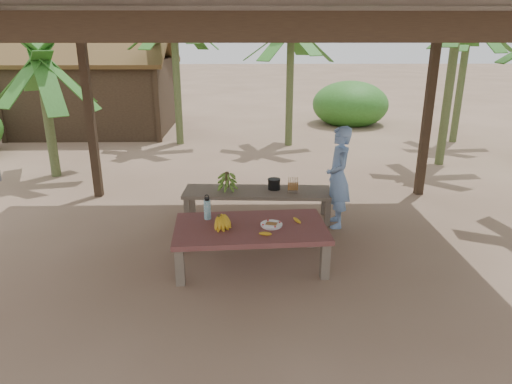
{
  "coord_description": "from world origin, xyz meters",
  "views": [
    {
      "loc": [
        -0.22,
        -5.24,
        2.66
      ],
      "look_at": [
        -0.11,
        0.13,
        0.8
      ],
      "focal_mm": 32.0,
      "sensor_mm": 36.0,
      "label": 1
    }
  ],
  "objects_px": {
    "woman": "(338,177)",
    "work_table": "(251,231)",
    "water_flask": "(207,209)",
    "cooking_pot": "(274,184)",
    "bench": "(257,194)",
    "plate": "(271,225)",
    "ripe_banana_bunch": "(219,220)"
  },
  "relations": [
    {
      "from": "cooking_pot",
      "to": "ripe_banana_bunch",
      "type": "bearing_deg",
      "value": -115.64
    },
    {
      "from": "ripe_banana_bunch",
      "to": "woman",
      "type": "distance_m",
      "value": 2.04
    },
    {
      "from": "bench",
      "to": "plate",
      "type": "distance_m",
      "value": 1.47
    },
    {
      "from": "water_flask",
      "to": "cooking_pot",
      "type": "distance_m",
      "value": 1.56
    },
    {
      "from": "cooking_pot",
      "to": "woman",
      "type": "distance_m",
      "value": 0.98
    },
    {
      "from": "plate",
      "to": "water_flask",
      "type": "distance_m",
      "value": 0.82
    },
    {
      "from": "bench",
      "to": "plate",
      "type": "bearing_deg",
      "value": -81.88
    },
    {
      "from": "work_table",
      "to": "bench",
      "type": "relative_size",
      "value": 0.84
    },
    {
      "from": "work_table",
      "to": "ripe_banana_bunch",
      "type": "relative_size",
      "value": 6.43
    },
    {
      "from": "water_flask",
      "to": "plate",
      "type": "bearing_deg",
      "value": -17.61
    },
    {
      "from": "bench",
      "to": "work_table",
      "type": "bearing_deg",
      "value": -91.66
    },
    {
      "from": "bench",
      "to": "ripe_banana_bunch",
      "type": "xyz_separation_m",
      "value": [
        -0.49,
        -1.48,
        0.19
      ]
    },
    {
      "from": "ripe_banana_bunch",
      "to": "water_flask",
      "type": "relative_size",
      "value": 0.91
    },
    {
      "from": "water_flask",
      "to": "woman",
      "type": "relative_size",
      "value": 0.22
    },
    {
      "from": "ripe_banana_bunch",
      "to": "water_flask",
      "type": "bearing_deg",
      "value": 119.96
    },
    {
      "from": "ripe_banana_bunch",
      "to": "plate",
      "type": "height_order",
      "value": "ripe_banana_bunch"
    },
    {
      "from": "ripe_banana_bunch",
      "to": "cooking_pot",
      "type": "relative_size",
      "value": 1.6
    },
    {
      "from": "ripe_banana_bunch",
      "to": "cooking_pot",
      "type": "distance_m",
      "value": 1.71
    },
    {
      "from": "water_flask",
      "to": "cooking_pot",
      "type": "height_order",
      "value": "water_flask"
    },
    {
      "from": "work_table",
      "to": "plate",
      "type": "xyz_separation_m",
      "value": [
        0.25,
        -0.01,
        0.08
      ]
    },
    {
      "from": "bench",
      "to": "water_flask",
      "type": "bearing_deg",
      "value": -115.09
    },
    {
      "from": "plate",
      "to": "cooking_pot",
      "type": "xyz_separation_m",
      "value": [
        0.12,
        1.52,
        0.01
      ]
    },
    {
      "from": "bench",
      "to": "ripe_banana_bunch",
      "type": "bearing_deg",
      "value": -105.4
    },
    {
      "from": "woman",
      "to": "plate",
      "type": "bearing_deg",
      "value": -41.53
    },
    {
      "from": "bench",
      "to": "water_flask",
      "type": "xyz_separation_m",
      "value": [
        -0.64,
        -1.21,
        0.24
      ]
    },
    {
      "from": "work_table",
      "to": "plate",
      "type": "bearing_deg",
      "value": -6.22
    },
    {
      "from": "woman",
      "to": "ripe_banana_bunch",
      "type": "bearing_deg",
      "value": -54.61
    },
    {
      "from": "work_table",
      "to": "woman",
      "type": "distance_m",
      "value": 1.75
    },
    {
      "from": "work_table",
      "to": "plate",
      "type": "relative_size",
      "value": 7.11
    },
    {
      "from": "bench",
      "to": "cooking_pot",
      "type": "height_order",
      "value": "cooking_pot"
    },
    {
      "from": "plate",
      "to": "woman",
      "type": "relative_size",
      "value": 0.18
    },
    {
      "from": "woman",
      "to": "work_table",
      "type": "bearing_deg",
      "value": -48.06
    }
  ]
}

